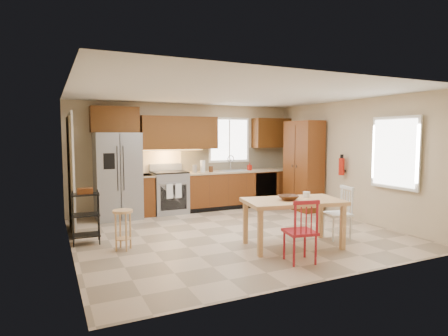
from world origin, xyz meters
name	(u,v)px	position (x,y,z in m)	size (l,w,h in m)	color
floor	(235,233)	(0.00, 0.00, 0.00)	(5.50, 5.50, 0.00)	tan
ceiling	(235,93)	(0.00, 0.00, 2.50)	(5.50, 5.00, 0.02)	silver
wall_back	(187,157)	(0.00, 2.50, 1.25)	(5.50, 0.02, 2.50)	#CCB793
wall_front	(330,179)	(0.00, -2.50, 1.25)	(5.50, 0.02, 2.50)	#CCB793
wall_left	(69,170)	(-2.75, 0.00, 1.25)	(0.02, 5.00, 2.50)	#CCB793
wall_right	(351,160)	(2.75, 0.00, 1.25)	(0.02, 5.00, 2.50)	#CCB793
refrigerator	(118,176)	(-1.70, 2.12, 0.91)	(0.92, 0.75, 1.82)	gray
range_stove	(169,193)	(-0.55, 2.19, 0.46)	(0.76, 0.63, 0.92)	gray
base_cabinet_narrow	(145,195)	(-1.10, 2.20, 0.45)	(0.30, 0.60, 0.90)	#682E13
base_cabinet_run	(241,188)	(1.29, 2.20, 0.45)	(2.92, 0.60, 0.90)	#682E13
dishwasher	(266,188)	(1.85, 1.91, 0.45)	(0.60, 0.02, 0.78)	black
backsplash	(236,159)	(1.29, 2.48, 1.18)	(2.92, 0.03, 0.55)	beige
upper_over_fridge	(115,120)	(-1.70, 2.33, 2.10)	(1.00, 0.35, 0.55)	#58310E
upper_left_block	(179,133)	(-0.25, 2.33, 1.83)	(1.80, 0.35, 0.75)	#58310E
upper_right_block	(271,133)	(2.25, 2.33, 1.83)	(1.00, 0.35, 0.75)	#58310E
window_back	(229,140)	(1.10, 2.48, 1.65)	(1.12, 0.04, 1.12)	white
sink	(234,172)	(1.10, 2.20, 0.86)	(0.62, 0.46, 0.16)	gray
undercab_glow	(167,150)	(-0.55, 2.30, 1.43)	(1.60, 0.30, 0.01)	#FFBF66
soap_bottle	(250,167)	(1.48, 2.10, 1.00)	(0.09, 0.09, 0.19)	#A9180B
paper_towel	(203,166)	(0.25, 2.15, 1.04)	(0.12, 0.12, 0.28)	silver
canister_steel	(195,169)	(0.05, 2.15, 0.99)	(0.11, 0.11, 0.18)	gray
canister_wood	(211,169)	(0.45, 2.12, 0.97)	(0.10, 0.10, 0.14)	#4B2614
pantry	(303,166)	(2.43, 1.20, 1.05)	(0.50, 0.95, 2.10)	#682E13
fire_extinguisher	(341,167)	(2.63, 0.15, 1.10)	(0.12, 0.12, 0.36)	#A9180B
window_right	(395,153)	(2.68, -1.15, 1.45)	(0.04, 1.02, 1.32)	white
doorway	(70,175)	(-2.67, 1.30, 1.05)	(0.04, 0.95, 2.10)	#8C7A59
dining_table	(293,223)	(0.45, -1.15, 0.37)	(1.52, 0.85, 0.74)	tan
chair_red	(300,231)	(0.10, -1.80, 0.45)	(0.42, 0.42, 0.89)	maroon
chair_white	(337,213)	(1.40, -1.10, 0.45)	(0.42, 0.42, 0.89)	silver
table_bowl	(288,200)	(0.36, -1.15, 0.75)	(0.31, 0.31, 0.08)	#4B2614
table_jar	(306,196)	(0.79, -1.05, 0.78)	(0.11, 0.11, 0.13)	silver
bar_stool	(123,230)	(-2.02, -0.18, 0.31)	(0.30, 0.30, 0.62)	tan
utility_cart	(86,218)	(-2.50, 0.42, 0.43)	(0.43, 0.34, 0.86)	black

